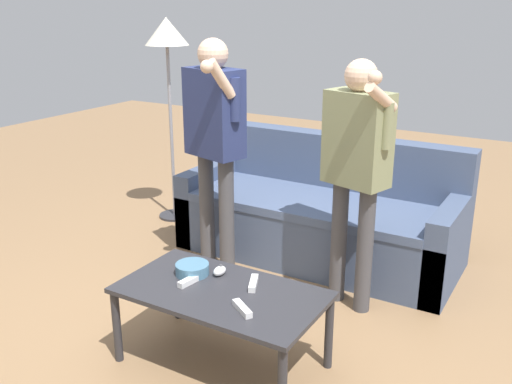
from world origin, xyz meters
TOP-DOWN VIEW (x-y plane):
  - ground_plane at (0.00, 0.00)m, footprint 12.00×12.00m
  - couch at (0.09, 1.34)m, footprint 2.03×0.83m
  - coffee_table at (0.23, -0.19)m, footprint 1.05×0.58m
  - snack_bowl at (-0.00, -0.12)m, footprint 0.18×0.18m
  - game_remote_nunchuk at (0.13, -0.05)m, footprint 0.06×0.09m
  - floor_lamp at (-1.34, 1.41)m, footprint 0.36×0.36m
  - player_left at (-0.43, 0.73)m, footprint 0.46×0.45m
  - player_right at (0.57, 0.74)m, footprint 0.44×0.40m
  - game_remote_wand_near at (0.05, -0.20)m, footprint 0.06×0.17m
  - game_remote_wand_far at (0.35, -0.07)m, footprint 0.10×0.16m
  - game_remote_wand_spare at (0.44, -0.32)m, footprint 0.15×0.11m

SIDE VIEW (x-z plane):
  - ground_plane at x=0.00m, z-range 0.00..0.00m
  - couch at x=0.09m, z-range -0.13..0.73m
  - coffee_table at x=0.23m, z-range 0.17..0.60m
  - game_remote_wand_near at x=0.05m, z-range 0.43..0.46m
  - game_remote_wand_far at x=0.35m, z-range 0.43..0.46m
  - game_remote_wand_spare at x=0.44m, z-range 0.43..0.46m
  - game_remote_nunchuk at x=0.13m, z-range 0.43..0.48m
  - snack_bowl at x=0.00m, z-range 0.43..0.49m
  - player_right at x=0.57m, z-range 0.20..1.72m
  - player_left at x=-0.43m, z-range 0.21..1.81m
  - floor_lamp at x=-1.34m, z-range 0.63..2.33m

